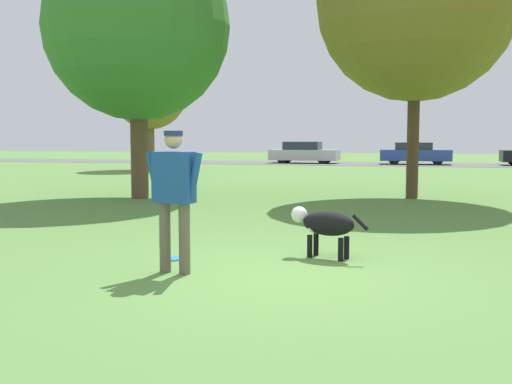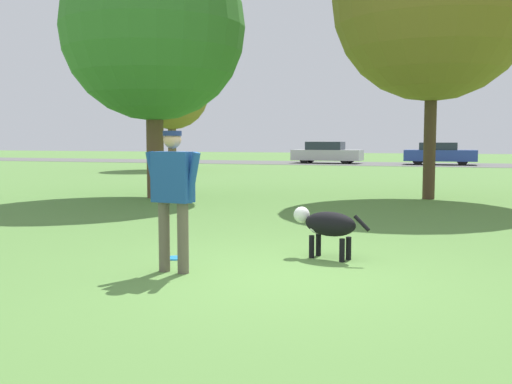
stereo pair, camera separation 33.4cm
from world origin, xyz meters
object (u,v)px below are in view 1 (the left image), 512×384
Objects in this scene: frisbee at (173,259)px; parked_car_silver at (304,153)px; tree_near_left at (137,28)px; parked_car_blue at (415,153)px; tree_mid_center at (416,2)px; dog at (324,224)px; tree_far_left at (150,92)px; person at (174,189)px.

parked_car_silver reaches higher than frisbee.
tree_near_left reaches higher than parked_car_blue.
tree_mid_center reaches higher than tree_near_left.
dog is 9.64m from tree_mid_center.
parked_car_silver is (5.90, 9.97, -3.23)m from tree_far_left.
person is at bearing -103.92° from tree_mid_center.
person is 31.67m from parked_car_silver.
parked_car_blue is (2.16, 31.33, -0.31)m from person.
parked_car_blue is (-0.27, 21.53, -4.35)m from tree_mid_center.
person reaches higher than parked_car_silver.
parked_car_silver reaches higher than parked_car_blue.
tree_near_left reaches higher than parked_car_silver.
dog reaches higher than frisbee.
tree_near_left is at bearing 119.62° from frisbee.
dog is 9.65m from tree_near_left.
tree_mid_center is (6.84, 1.91, 0.65)m from tree_near_left.
tree_far_left is at bearing -142.99° from parked_car_blue.
tree_near_left reaches higher than person.
tree_near_left is 0.89× the size of tree_mid_center.
frisbee is 10.74m from tree_mid_center.
frisbee is at bearing -95.66° from parked_car_blue.
dog is at bearing -58.77° from tree_far_left.
tree_far_left is at bearing -118.33° from parked_car_silver.
person is 24.02m from tree_far_left.
parked_car_silver reaches higher than dog.
tree_near_left is 1.61× the size of parked_car_blue.
person reaches higher than parked_car_blue.
tree_mid_center is 23.08m from parked_car_silver.
dog is 0.19× the size of tree_far_left.
tree_near_left is at bearing -86.99° from parked_car_silver.
person is 0.37× the size of parked_car_silver.
person is at bearing -64.74° from frisbee.
tree_near_left reaches higher than frisbee.
parked_car_silver is at bearing 90.72° from tree_near_left.
parked_car_silver is at bearing 179.11° from parked_car_blue.
dog is at bearing 19.40° from frisbee.
parked_car_silver is (-6.22, 29.95, 0.23)m from dog.
tree_far_left is 12.02m from parked_car_silver.
tree_far_left is 0.86× the size of tree_near_left.
parked_car_blue is at bearing 2.40° from parked_car_silver.
tree_near_left is 7.13m from tree_mid_center.
tree_mid_center is (2.43, 9.80, 4.04)m from person.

